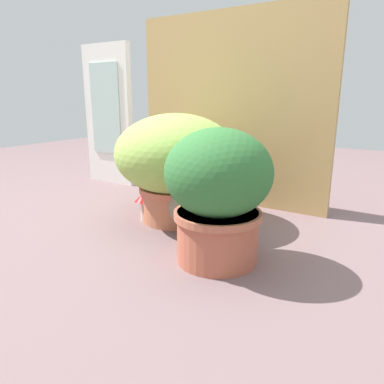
{
  "coord_description": "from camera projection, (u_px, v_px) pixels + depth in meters",
  "views": [
    {
      "loc": [
        0.85,
        -1.17,
        0.55
      ],
      "look_at": [
        0.1,
        0.01,
        0.18
      ],
      "focal_mm": 33.99,
      "sensor_mm": 36.0,
      "label": 1
    }
  ],
  "objects": [
    {
      "name": "cat",
      "position": [
        191.0,
        203.0,
        1.5
      ],
      "size": [
        0.35,
        0.29,
        0.32
      ],
      "color": "gray",
      "rests_on": "ground"
    },
    {
      "name": "grass_planter",
      "position": [
        176.0,
        161.0,
        1.6
      ],
      "size": [
        0.54,
        0.54,
        0.48
      ],
      "color": "#BA6C4C",
      "rests_on": "ground"
    },
    {
      "name": "mushroom_ornament_red",
      "position": [
        144.0,
        200.0,
        1.64
      ],
      "size": [
        0.09,
        0.09,
        0.13
      ],
      "color": "silver",
      "rests_on": "ground"
    },
    {
      "name": "mushroom_ornament_pink",
      "position": [
        151.0,
        202.0,
        1.62
      ],
      "size": [
        0.07,
        0.07,
        0.13
      ],
      "color": "white",
      "rests_on": "ground"
    },
    {
      "name": "ground_plane",
      "position": [
        171.0,
        230.0,
        1.54
      ],
      "size": [
        6.0,
        6.0,
        0.0
      ],
      "primitive_type": "plane",
      "color": "#70585B"
    },
    {
      "name": "cardboard_backdrop",
      "position": [
        230.0,
        111.0,
        1.85
      ],
      "size": [
        1.04,
        0.03,
        0.96
      ],
      "primitive_type": "cube",
      "color": "tan",
      "rests_on": "ground"
    },
    {
      "name": "window_panel_white",
      "position": [
        108.0,
        115.0,
        2.29
      ],
      "size": [
        0.37,
        0.05,
        0.86
      ],
      "color": "white",
      "rests_on": "ground"
    },
    {
      "name": "leafy_planter",
      "position": [
        218.0,
        191.0,
        1.19
      ],
      "size": [
        0.36,
        0.36,
        0.46
      ],
      "color": "#B25A43",
      "rests_on": "ground"
    }
  ]
}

